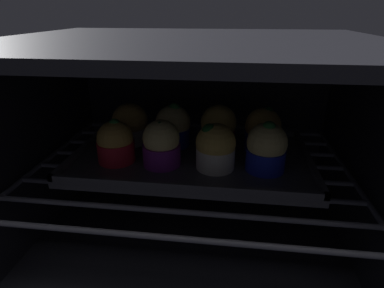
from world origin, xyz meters
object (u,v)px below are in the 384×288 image
(muffin_row0_col2, at_px, (215,147))
(muffin_row1_col0, at_px, (130,125))
(muffin_row0_col1, at_px, (161,144))
(muffin_row0_col3, at_px, (266,148))
(baking_tray, at_px, (192,158))
(muffin_row0_col0, at_px, (116,143))
(muffin_row1_col1, at_px, (173,127))
(muffin_row1_col2, at_px, (218,128))
(muffin_row1_col3, at_px, (263,131))

(muffin_row0_col2, height_order, muffin_row1_col0, same)
(muffin_row0_col1, distance_m, muffin_row0_col3, 0.17)
(muffin_row0_col3, bearing_deg, baking_tray, 162.58)
(muffin_row0_col1, bearing_deg, muffin_row0_col2, -0.41)
(baking_tray, height_order, muffin_row1_col0, muffin_row1_col0)
(muffin_row0_col0, height_order, muffin_row0_col3, muffin_row0_col3)
(muffin_row0_col1, xyz_separation_m, muffin_row0_col2, (0.09, -0.00, -0.00))
(baking_tray, height_order, muffin_row1_col1, muffin_row1_col1)
(muffin_row1_col1, distance_m, muffin_row1_col2, 0.09)
(muffin_row0_col2, xyz_separation_m, muffin_row1_col2, (0.00, 0.09, 0.00))
(muffin_row1_col3, bearing_deg, baking_tray, -162.27)
(muffin_row0_col0, distance_m, muffin_row0_col2, 0.17)
(muffin_row0_col0, xyz_separation_m, muffin_row0_col3, (0.25, -0.00, 0.01))
(muffin_row1_col0, xyz_separation_m, muffin_row1_col1, (0.08, -0.00, 0.00))
(muffin_row1_col0, height_order, muffin_row1_col2, muffin_row1_col2)
(baking_tray, distance_m, muffin_row0_col2, 0.07)
(muffin_row0_col1, relative_size, muffin_row0_col3, 0.92)
(muffin_row0_col0, bearing_deg, muffin_row1_col3, 17.34)
(muffin_row1_col2, height_order, muffin_row1_col3, muffin_row1_col3)
(muffin_row0_col0, height_order, muffin_row0_col1, muffin_row0_col1)
(muffin_row1_col0, relative_size, muffin_row1_col3, 0.95)
(muffin_row1_col1, bearing_deg, muffin_row0_col1, -92.80)
(muffin_row1_col2, bearing_deg, muffin_row1_col0, -179.52)
(muffin_row0_col0, xyz_separation_m, muffin_row0_col1, (0.08, -0.00, 0.00))
(muffin_row1_col0, bearing_deg, muffin_row0_col2, -27.05)
(muffin_row0_col1, xyz_separation_m, muffin_row1_col3, (0.17, 0.08, 0.00))
(baking_tray, relative_size, muffin_row1_col3, 4.99)
(muffin_row0_col1, height_order, muffin_row1_col0, same)
(muffin_row1_col0, distance_m, muffin_row1_col2, 0.17)
(muffin_row0_col2, xyz_separation_m, muffin_row1_col1, (-0.09, 0.08, 0.00))
(muffin_row0_col2, bearing_deg, muffin_row0_col1, 179.59)
(muffin_row1_col2, bearing_deg, muffin_row0_col3, -46.49)
(muffin_row0_col1, height_order, muffin_row0_col3, muffin_row0_col3)
(muffin_row1_col3, bearing_deg, muffin_row0_col0, -162.66)
(muffin_row0_col2, relative_size, muffin_row1_col2, 0.96)
(muffin_row0_col0, bearing_deg, muffin_row1_col1, 43.69)
(muffin_row1_col2, bearing_deg, muffin_row0_col1, -135.70)
(muffin_row0_col0, bearing_deg, baking_tray, 16.95)
(muffin_row0_col1, xyz_separation_m, muffin_row1_col1, (0.00, 0.08, 0.00))
(baking_tray, bearing_deg, muffin_row1_col1, 134.56)
(baking_tray, bearing_deg, muffin_row1_col3, 17.73)
(muffin_row0_col3, xyz_separation_m, muffin_row1_col0, (-0.25, 0.08, -0.00))
(baking_tray, bearing_deg, muffin_row0_col2, -44.15)
(baking_tray, xyz_separation_m, muffin_row0_col3, (0.13, -0.04, 0.04))
(muffin_row0_col0, xyz_separation_m, muffin_row0_col2, (0.17, -0.00, 0.00))
(muffin_row1_col2, bearing_deg, muffin_row1_col1, -177.58)
(muffin_row0_col0, relative_size, muffin_row1_col2, 0.94)
(muffin_row0_col1, distance_m, muffin_row1_col2, 0.13)
(muffin_row0_col1, relative_size, muffin_row1_col2, 0.96)
(muffin_row0_col2, relative_size, muffin_row1_col1, 0.93)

